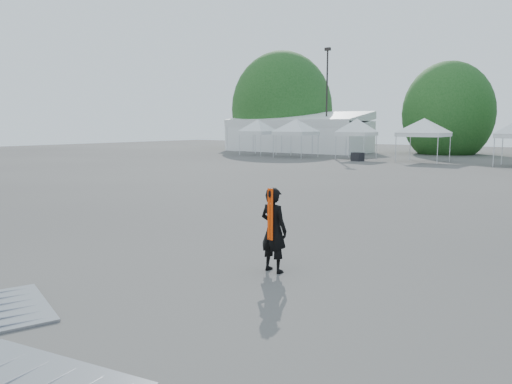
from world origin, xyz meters
The scene contains 12 objects.
ground centered at (0.00, 0.00, 0.00)m, with size 120.00×120.00×0.00m, color #474442.
marquee centered at (-22.00, 35.00, 1.97)m, with size 15.00×6.25×4.23m.
light_pole_west centered at (-18.00, 34.00, 5.77)m, with size 0.60×0.25×10.30m.
tree_far_w centered at (-26.00, 38.00, 4.54)m, with size 4.80×4.80×7.30m.
tree_mid_w centered at (-8.00, 40.00, 3.93)m, with size 4.16×4.16×6.33m.
tent_a centered at (-21.72, 27.57, 3.06)m, with size 3.75×3.75×3.88m.
tent_b centered at (-17.23, 27.10, 3.06)m, with size 4.31×4.31×3.88m.
tent_c centered at (-11.69, 27.57, 3.06)m, with size 3.77×3.77×3.88m.
tent_d centered at (-6.37, 28.11, 3.06)m, with size 4.72×4.72×3.88m.
man centered at (0.85, -2.60, 0.82)m, with size 0.64×0.46×1.64m.
barrier_left centered at (-1.27, -6.63, 0.03)m, with size 2.15×1.56×0.06m.
crate_west centered at (-10.74, 25.87, 0.33)m, with size 0.85×0.66×0.66m, color black.
Camera 1 is at (6.17, -10.34, 2.82)m, focal length 35.00 mm.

